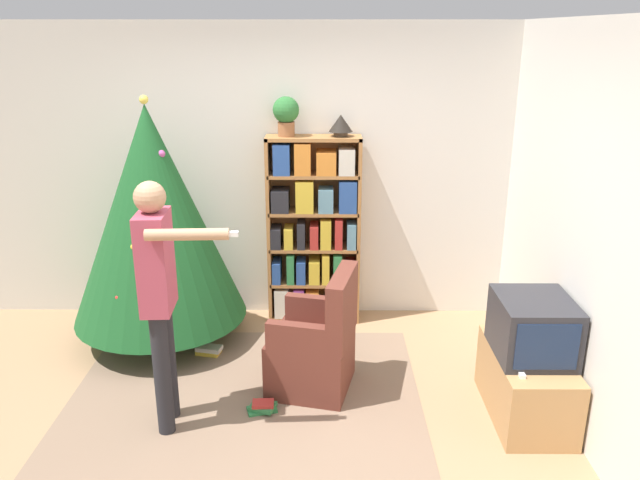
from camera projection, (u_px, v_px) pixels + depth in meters
name	position (u px, v px, depth m)	size (l,w,h in m)	color
ground_plane	(262.00, 431.00, 4.12)	(14.00, 14.00, 0.00)	#9E7A56
wall_back	(278.00, 174.00, 5.53)	(8.00, 0.10, 2.60)	silver
wall_right	(607.00, 246.00, 3.69)	(0.10, 8.00, 2.60)	silver
area_rug	(244.00, 403.00, 4.42)	(2.52, 2.18, 0.01)	#7F6651
bookshelf	(315.00, 231.00, 5.48)	(0.81, 0.26, 1.67)	#A8703D
tv_stand	(526.00, 384.00, 4.23)	(0.47, 0.87, 0.46)	tan
television	(533.00, 327.00, 4.09)	(0.48, 0.55, 0.40)	#28282D
game_remote	(520.00, 372.00, 3.91)	(0.04, 0.12, 0.02)	white
christmas_tree	(154.00, 215.00, 5.03)	(1.42, 1.42, 2.05)	#4C3323
armchair	(316.00, 348.00, 4.53)	(0.68, 0.67, 0.92)	brown
standing_person	(159.00, 287.00, 3.89)	(0.64, 0.47, 1.67)	#232328
potted_plant	(286.00, 113.00, 5.16)	(0.22, 0.22, 0.33)	#935B38
table_lamp	(341.00, 124.00, 5.19)	(0.20, 0.20, 0.18)	#473828
book_pile_near_tree	(209.00, 350.00, 5.09)	(0.22, 0.15, 0.07)	gold
book_pile_by_chair	(263.00, 407.00, 4.32)	(0.23, 0.18, 0.08)	#2D7A42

